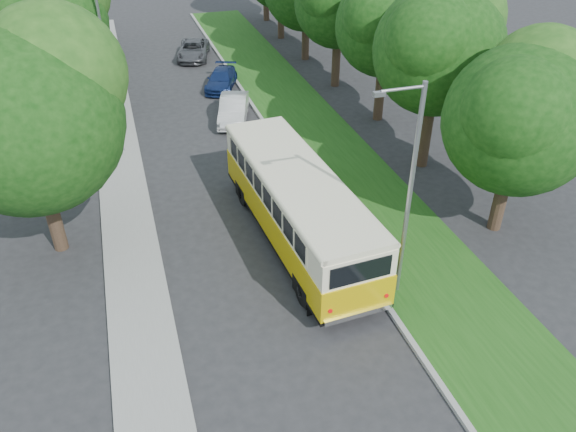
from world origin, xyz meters
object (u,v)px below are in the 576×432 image
object	(u,v)px
lamppost_far	(104,54)
car_grey	(193,50)
car_white	(234,109)
car_silver	(255,151)
car_blue	(221,79)
lamppost_near	(408,190)
vintage_bus	(297,208)

from	to	relation	value
lamppost_far	car_grey	world-z (taller)	lamppost_far
lamppost_far	car_white	bearing A→B (deg)	-13.99
lamppost_far	car_silver	bearing A→B (deg)	-47.01
lamppost_far	car_blue	xyz separation A→B (m)	(7.12, 3.81, -3.51)
lamppost_far	car_white	world-z (taller)	lamppost_far
lamppost_near	lamppost_far	world-z (taller)	lamppost_near
car_silver	car_blue	distance (m)	10.91
car_white	car_grey	xyz separation A→B (m)	(-0.35, 12.40, -0.07)
lamppost_near	car_silver	world-z (taller)	lamppost_near
lamppost_far	vintage_bus	bearing A→B (deg)	-65.72
car_blue	vintage_bus	bearing A→B (deg)	-70.03
car_silver	lamppost_near	bearing A→B (deg)	-81.12
vintage_bus	lamppost_far	bearing A→B (deg)	110.61
lamppost_near	car_grey	xyz separation A→B (m)	(-2.53, 29.23, -3.71)
car_blue	car_silver	bearing A→B (deg)	-70.77
lamppost_near	lamppost_far	size ratio (longest dim) A/B	1.07
lamppost_near	car_white	xyz separation A→B (m)	(-2.18, 16.83, -3.64)
car_silver	car_grey	distance (m)	17.82
vintage_bus	car_white	xyz separation A→B (m)	(0.22, 12.73, -0.90)
car_white	car_blue	bearing A→B (deg)	103.26
vintage_bus	car_silver	xyz separation A→B (m)	(0.11, 7.32, -1.01)
vintage_bus	car_blue	size ratio (longest dim) A/B	2.61
vintage_bus	car_blue	distance (m)	18.26
lamppost_near	car_blue	xyz separation A→B (m)	(-1.79, 22.31, -3.76)
vintage_bus	car_silver	bearing A→B (deg)	85.50
car_silver	car_grey	world-z (taller)	car_grey
lamppost_far	car_silver	size ratio (longest dim) A/B	2.08
car_blue	car_grey	distance (m)	6.96
car_silver	car_blue	bearing A→B (deg)	84.81
lamppost_near	car_grey	distance (m)	29.57
lamppost_near	vintage_bus	xyz separation A→B (m)	(-2.41, 4.09, -2.74)
lamppost_near	car_blue	bearing A→B (deg)	94.58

